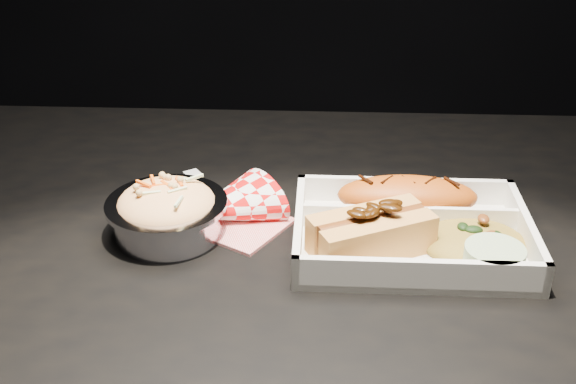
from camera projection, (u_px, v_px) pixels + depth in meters
The scene contains 8 objects.
dining_table at pixel (324, 317), 0.82m from camera, with size 1.20×0.80×0.75m.
food_tray at pixel (411, 236), 0.78m from camera, with size 0.25×0.18×0.04m.
fried_pastry at pixel (407, 196), 0.82m from camera, with size 0.16×0.06×0.04m, color #B24D11.
hotdog at pixel (371, 230), 0.75m from camera, with size 0.14×0.11×0.06m.
fried_rice_mound at pixel (475, 233), 0.76m from camera, with size 0.11×0.09×0.03m, color olive.
cupcake_liner at pixel (494, 261), 0.72m from camera, with size 0.06×0.06×0.03m, color #A3BD8F.
foil_coleslaw_cup at pixel (167, 210), 0.79m from camera, with size 0.13×0.13×0.07m.
napkin_fork at pixel (227, 207), 0.82m from camera, with size 0.15×0.16×0.10m.
Camera 1 is at (-0.01, -0.65, 1.17)m, focal length 45.00 mm.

